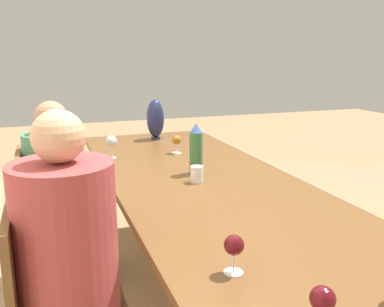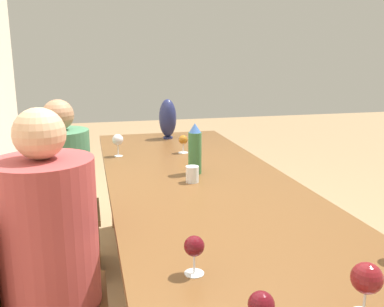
{
  "view_description": "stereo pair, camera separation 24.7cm",
  "coord_description": "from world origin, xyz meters",
  "views": [
    {
      "loc": [
        -2.07,
        0.81,
        1.45
      ],
      "look_at": [
        0.2,
        0.0,
        0.88
      ],
      "focal_mm": 40.0,
      "sensor_mm": 36.0,
      "label": 1
    },
    {
      "loc": [
        -2.14,
        0.57,
        1.45
      ],
      "look_at": [
        0.2,
        0.0,
        0.88
      ],
      "focal_mm": 40.0,
      "sensor_mm": 36.0,
      "label": 2
    }
  ],
  "objects": [
    {
      "name": "ground_plane",
      "position": [
        0.0,
        0.0,
        0.0
      ],
      "size": [
        14.0,
        14.0,
        0.0
      ],
      "primitive_type": "plane",
      "color": "#937551"
    },
    {
      "name": "dining_table",
      "position": [
        0.0,
        0.0,
        0.71
      ],
      "size": [
        2.81,
        0.99,
        0.78
      ],
      "color": "brown",
      "rests_on": "ground_plane"
    },
    {
      "name": "water_bottle",
      "position": [
        0.13,
        -0.0,
        0.92
      ],
      "size": [
        0.08,
        0.08,
        0.29
      ],
      "color": "#336638",
      "rests_on": "dining_table"
    },
    {
      "name": "water_tumbler",
      "position": [
        -0.03,
        0.05,
        0.82
      ],
      "size": [
        0.07,
        0.07,
        0.09
      ],
      "color": "silver",
      "rests_on": "dining_table"
    },
    {
      "name": "vase",
      "position": [
        1.16,
        -0.03,
        0.94
      ],
      "size": [
        0.14,
        0.14,
        0.31
      ],
      "color": "#1E234C",
      "rests_on": "dining_table"
    },
    {
      "name": "wine_glass_1",
      "position": [
        -0.97,
        0.28,
        0.87
      ],
      "size": [
        0.06,
        0.06,
        0.13
      ],
      "color": "silver",
      "rests_on": "dining_table"
    },
    {
      "name": "wine_glass_2",
      "position": [
        0.64,
        -0.05,
        0.86
      ],
      "size": [
        0.07,
        0.07,
        0.12
      ],
      "color": "silver",
      "rests_on": "dining_table"
    },
    {
      "name": "wine_glass_3",
      "position": [
        0.65,
        0.39,
        0.89
      ],
      "size": [
        0.07,
        0.07,
        0.15
      ],
      "color": "silver",
      "rests_on": "dining_table"
    },
    {
      "name": "wine_glass_4",
      "position": [
        -1.3,
        0.19,
        0.86
      ],
      "size": [
        0.07,
        0.07,
        0.12
      ],
      "color": "silver",
      "rests_on": "dining_table"
    },
    {
      "name": "wine_glass_5",
      "position": [
        -1.28,
        -0.11,
        0.88
      ],
      "size": [
        0.08,
        0.08,
        0.15
      ],
      "color": "silver",
      "rests_on": "dining_table"
    },
    {
      "name": "chair_near",
      "position": [
        -0.47,
        0.82,
        0.47
      ],
      "size": [
        0.44,
        0.44,
        0.87
      ],
      "color": "brown",
      "rests_on": "ground_plane"
    },
    {
      "name": "chair_far",
      "position": [
        0.59,
        0.82,
        0.47
      ],
      "size": [
        0.44,
        0.44,
        0.87
      ],
      "color": "brown",
      "rests_on": "ground_plane"
    },
    {
      "name": "person_near",
      "position": [
        -0.47,
        0.74,
        0.66
      ],
      "size": [
        0.39,
        0.39,
        1.25
      ],
      "color": "#2D2D38",
      "rests_on": "ground_plane"
    },
    {
      "name": "person_far",
      "position": [
        0.59,
        0.74,
        0.62
      ],
      "size": [
        0.36,
        0.36,
        1.17
      ],
      "color": "#2D2D38",
      "rests_on": "ground_plane"
    }
  ]
}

